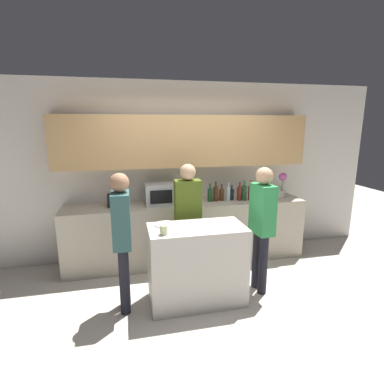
% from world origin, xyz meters
% --- Properties ---
extents(ground_plane, '(14.00, 14.00, 0.00)m').
position_xyz_m(ground_plane, '(0.00, 0.00, 0.00)').
color(ground_plane, beige).
extents(back_wall, '(6.40, 0.40, 2.70)m').
position_xyz_m(back_wall, '(0.00, 1.66, 1.54)').
color(back_wall, silver).
rests_on(back_wall, ground_plane).
extents(back_counter, '(3.60, 0.62, 0.92)m').
position_xyz_m(back_counter, '(0.00, 1.39, 0.46)').
color(back_counter, '#B7AD99').
rests_on(back_counter, ground_plane).
extents(kitchen_island, '(1.10, 0.56, 0.93)m').
position_xyz_m(kitchen_island, '(-0.13, 0.27, 0.47)').
color(kitchen_island, beige).
rests_on(kitchen_island, ground_plane).
extents(microwave, '(0.52, 0.39, 0.30)m').
position_xyz_m(microwave, '(-0.36, 1.41, 1.07)').
color(microwave, '#B7BABC').
rests_on(microwave, back_counter).
extents(toaster, '(0.26, 0.16, 0.18)m').
position_xyz_m(toaster, '(-1.03, 1.41, 1.01)').
color(toaster, black).
rests_on(toaster, back_counter).
extents(potted_plant, '(0.14, 0.14, 0.39)m').
position_xyz_m(potted_plant, '(1.56, 1.41, 1.12)').
color(potted_plant, silver).
rests_on(potted_plant, back_counter).
extents(bottle_0, '(0.08, 0.08, 0.28)m').
position_xyz_m(bottle_0, '(0.35, 1.39, 1.03)').
color(bottle_0, '#194723').
rests_on(bottle_0, back_counter).
extents(bottle_1, '(0.08, 0.08, 0.30)m').
position_xyz_m(bottle_1, '(0.44, 1.39, 1.04)').
color(bottle_1, '#472814').
rests_on(bottle_1, back_counter).
extents(bottle_2, '(0.07, 0.07, 0.26)m').
position_xyz_m(bottle_2, '(0.54, 1.40, 1.02)').
color(bottle_2, '#472814').
rests_on(bottle_2, back_counter).
extents(bottle_3, '(0.06, 0.06, 0.29)m').
position_xyz_m(bottle_3, '(0.63, 1.35, 1.03)').
color(bottle_3, silver).
rests_on(bottle_3, back_counter).
extents(bottle_4, '(0.07, 0.07, 0.23)m').
position_xyz_m(bottle_4, '(0.70, 1.40, 1.01)').
color(bottle_4, black).
rests_on(bottle_4, back_counter).
extents(bottle_5, '(0.08, 0.08, 0.29)m').
position_xyz_m(bottle_5, '(0.81, 1.34, 1.03)').
color(bottle_5, maroon).
rests_on(bottle_5, back_counter).
extents(bottle_6, '(0.07, 0.07, 0.31)m').
position_xyz_m(bottle_6, '(0.88, 1.33, 1.04)').
color(bottle_6, '#194723').
rests_on(bottle_6, back_counter).
extents(bottle_7, '(0.07, 0.07, 0.31)m').
position_xyz_m(bottle_7, '(0.98, 1.32, 1.04)').
color(bottle_7, maroon).
rests_on(bottle_7, back_counter).
extents(plate_on_island, '(0.26, 0.26, 0.01)m').
position_xyz_m(plate_on_island, '(-0.46, 0.41, 0.94)').
color(plate_on_island, white).
rests_on(plate_on_island, kitchen_island).
extents(cup_0, '(0.09, 0.09, 0.10)m').
position_xyz_m(cup_0, '(-0.52, 0.12, 0.98)').
color(cup_0, beige).
rests_on(cup_0, kitchen_island).
extents(person_left, '(0.21, 0.34, 1.58)m').
position_xyz_m(person_left, '(-0.96, 0.29, 0.93)').
color(person_left, black).
rests_on(person_left, ground_plane).
extents(person_center, '(0.21, 0.35, 1.58)m').
position_xyz_m(person_center, '(0.70, 0.34, 0.93)').
color(person_center, black).
rests_on(person_center, ground_plane).
extents(person_right, '(0.34, 0.21, 1.58)m').
position_xyz_m(person_right, '(-0.12, 0.81, 0.93)').
color(person_right, black).
rests_on(person_right, ground_plane).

